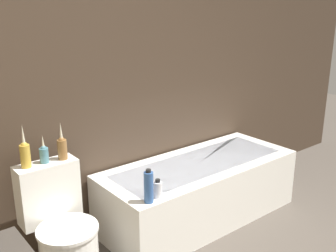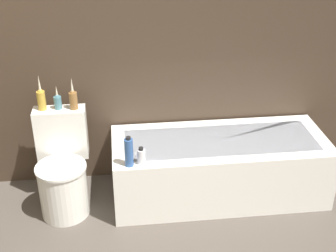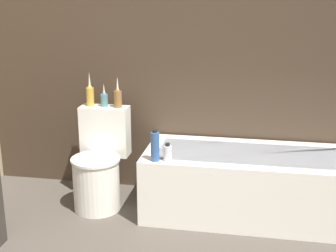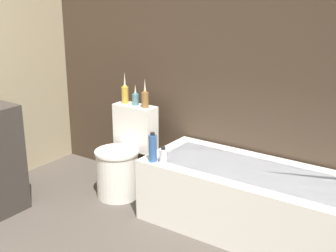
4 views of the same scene
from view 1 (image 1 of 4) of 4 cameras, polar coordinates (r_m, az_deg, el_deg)
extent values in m
cube|color=#423326|center=(2.88, -10.65, 8.83)|extent=(6.40, 0.06, 2.60)
cube|color=white|center=(3.28, 4.52, -9.26)|extent=(1.66, 0.68, 0.49)
cube|color=#B7BCC6|center=(3.18, 4.62, -5.41)|extent=(1.46, 0.48, 0.01)
cylinder|color=white|center=(2.52, -14.37, -14.32)|extent=(0.37, 0.37, 0.02)
cube|color=white|center=(2.66, -16.98, -9.13)|extent=(0.38, 0.16, 0.40)
cylinder|color=gold|center=(2.53, -20.00, -4.14)|extent=(0.06, 0.06, 0.14)
sphere|color=gold|center=(2.51, -20.16, -2.60)|extent=(0.04, 0.04, 0.04)
cone|color=beige|center=(2.49, -20.32, -1.19)|extent=(0.02, 0.02, 0.13)
cylinder|color=teal|center=(2.58, -17.53, -4.10)|extent=(0.06, 0.06, 0.10)
sphere|color=teal|center=(2.56, -17.63, -3.10)|extent=(0.04, 0.04, 0.04)
cone|color=beige|center=(2.55, -17.71, -2.18)|extent=(0.02, 0.02, 0.09)
cylinder|color=olive|center=(2.60, -15.09, -3.32)|extent=(0.06, 0.06, 0.13)
sphere|color=olive|center=(2.58, -15.20, -1.96)|extent=(0.04, 0.04, 0.04)
cone|color=beige|center=(2.56, -15.30, -0.73)|extent=(0.02, 0.02, 0.12)
cylinder|color=#335999|center=(2.53, -2.82, -8.89)|extent=(0.06, 0.06, 0.21)
cylinder|color=black|center=(2.48, -2.86, -6.52)|extent=(0.03, 0.03, 0.02)
cylinder|color=silver|center=(2.61, -1.49, -9.23)|extent=(0.06, 0.06, 0.11)
cylinder|color=black|center=(2.58, -1.51, -7.95)|extent=(0.03, 0.03, 0.02)
camera|label=2|loc=(1.67, 93.46, 19.51)|focal=50.00mm
camera|label=3|loc=(2.29, 81.59, 1.29)|focal=50.00mm
camera|label=4|loc=(3.37, 65.86, 9.31)|focal=50.00mm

